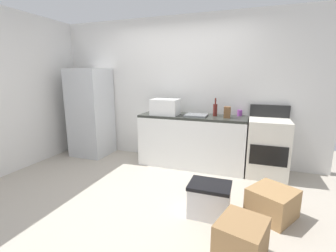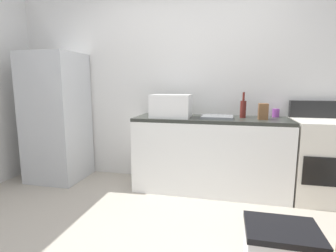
{
  "view_description": "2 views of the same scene",
  "coord_description": "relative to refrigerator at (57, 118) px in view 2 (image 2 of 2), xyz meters",
  "views": [
    {
      "loc": [
        1.22,
        -2.63,
        1.55
      ],
      "look_at": [
        0.09,
        0.54,
        0.83
      ],
      "focal_mm": 24.86,
      "sensor_mm": 36.0,
      "label": 1
    },
    {
      "loc": [
        0.48,
        -1.86,
        1.28
      ],
      "look_at": [
        -0.09,
        0.62,
        0.87
      ],
      "focal_mm": 27.42,
      "sensor_mm": 36.0,
      "label": 2
    }
  ],
  "objects": [
    {
      "name": "knife_block",
      "position": [
        2.63,
        -0.01,
        0.14
      ],
      "size": [
        0.1,
        0.1,
        0.18
      ],
      "primitive_type": "cube",
      "color": "brown",
      "rests_on": "kitchen_counter"
    },
    {
      "name": "microwave",
      "position": [
        1.59,
        -0.03,
        0.19
      ],
      "size": [
        0.46,
        0.34,
        0.27
      ],
      "primitive_type": "cube",
      "color": "white",
      "rests_on": "kitchen_counter"
    },
    {
      "name": "stove_oven",
      "position": [
        3.27,
        0.06,
        -0.38
      ],
      "size": [
        0.6,
        0.61,
        1.1
      ],
      "color": "silver",
      "rests_on": "ground_plane"
    },
    {
      "name": "sink_basin",
      "position": [
        2.13,
        -0.01,
        0.07
      ],
      "size": [
        0.36,
        0.32,
        0.03
      ],
      "primitive_type": "cube",
      "color": "slate",
      "rests_on": "kitchen_counter"
    },
    {
      "name": "refrigerator",
      "position": [
        0.0,
        0.0,
        0.0
      ],
      "size": [
        0.68,
        0.66,
        1.69
      ],
      "primitive_type": "cube",
      "color": "silver",
      "rests_on": "ground_plane"
    },
    {
      "name": "kitchen_counter",
      "position": [
        2.05,
        0.05,
        -0.4
      ],
      "size": [
        1.8,
        0.6,
        0.9
      ],
      "color": "white",
      "rests_on": "ground_plane"
    },
    {
      "name": "ground_plane",
      "position": [
        1.75,
        -1.15,
        -0.85
      ],
      "size": [
        6.0,
        6.0,
        0.0
      ],
      "primitive_type": "plane",
      "color": "#B2A899"
    },
    {
      "name": "coffee_mug",
      "position": [
        2.81,
        0.26,
        0.1
      ],
      "size": [
        0.08,
        0.08,
        0.1
      ],
      "primitive_type": "cylinder",
      "color": "purple",
      "rests_on": "kitchen_counter"
    },
    {
      "name": "wine_bottle",
      "position": [
        2.42,
        0.11,
        0.16
      ],
      "size": [
        0.07,
        0.07,
        0.3
      ],
      "color": "#591E19",
      "rests_on": "kitchen_counter"
    },
    {
      "name": "wall_back",
      "position": [
        1.75,
        0.4,
        0.45
      ],
      "size": [
        5.0,
        0.1,
        2.6
      ],
      "primitive_type": "cube",
      "color": "silver",
      "rests_on": "ground_plane"
    }
  ]
}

